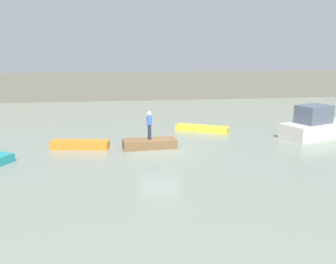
# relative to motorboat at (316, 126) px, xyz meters

# --- Properties ---
(ground_plane) EXTENTS (120.00, 120.00, 0.00)m
(ground_plane) POSITION_rel_motorboat_xyz_m (-11.21, -1.94, -0.82)
(ground_plane) COLOR gray
(embankment_wall) EXTENTS (80.00, 1.20, 3.38)m
(embankment_wall) POSITION_rel_motorboat_xyz_m (-11.21, 21.33, 0.87)
(embankment_wall) COLOR #666056
(embankment_wall) RESTS_ON ground_plane
(motorboat) EXTENTS (5.75, 3.97, 2.27)m
(motorboat) POSITION_rel_motorboat_xyz_m (0.00, 0.00, 0.00)
(motorboat) COLOR beige
(motorboat) RESTS_ON ground_plane
(rowboat_orange) EXTENTS (3.65, 1.55, 0.50)m
(rowboat_orange) POSITION_rel_motorboat_xyz_m (-16.07, -0.84, -0.57)
(rowboat_orange) COLOR orange
(rowboat_orange) RESTS_ON ground_plane
(rowboat_brown) EXTENTS (3.40, 1.55, 0.54)m
(rowboat_brown) POSITION_rel_motorboat_xyz_m (-11.78, -1.30, -0.55)
(rowboat_brown) COLOR brown
(rowboat_brown) RESTS_ON ground_plane
(rowboat_yellow) EXTENTS (3.98, 2.79, 0.41)m
(rowboat_yellow) POSITION_rel_motorboat_xyz_m (-7.43, 2.97, -0.62)
(rowboat_yellow) COLOR gold
(rowboat_yellow) RESTS_ON ground_plane
(person_blue_shirt) EXTENTS (0.32, 0.32, 1.75)m
(person_blue_shirt) POSITION_rel_motorboat_xyz_m (-11.78, -1.30, 0.71)
(person_blue_shirt) COLOR #232838
(person_blue_shirt) RESTS_ON rowboat_brown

